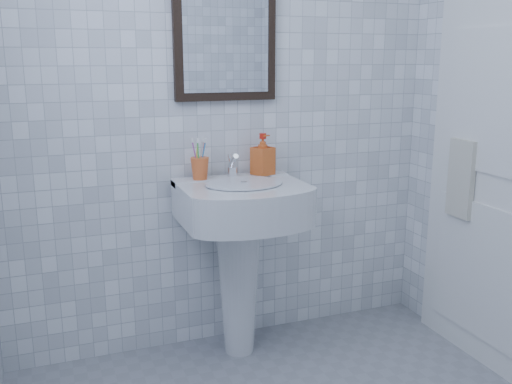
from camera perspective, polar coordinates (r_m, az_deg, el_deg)
name	(u,v)px	position (r m, az deg, el deg)	size (l,w,h in m)	color
wall_back	(224,98)	(2.81, -3.21, 9.35)	(2.20, 0.02, 2.50)	white
washbasin	(240,240)	(2.73, -1.60, -4.77)	(0.58, 0.42, 0.89)	silver
faucet	(232,167)	(2.75, -2.37, 2.47)	(0.05, 0.11, 0.12)	silver
toothbrush_cup	(200,168)	(2.71, -5.63, 2.36)	(0.09, 0.09, 0.10)	orange
soap_dispenser	(263,154)	(2.80, 0.68, 3.79)	(0.09, 0.09, 0.20)	red
wall_mirror	(225,34)	(2.79, -3.09, 15.50)	(0.50, 0.04, 0.62)	black
bathroom_door	(493,157)	(2.82, 22.64, 3.27)	(0.04, 0.80, 2.00)	silver
towel_ring	(467,142)	(2.92, 20.39, 4.74)	(0.18, 0.18, 0.01)	silver
hand_towel	(461,179)	(2.93, 19.81, 1.25)	(0.03, 0.16, 0.38)	beige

